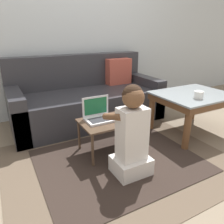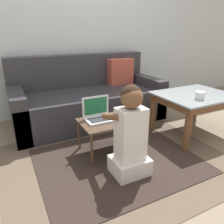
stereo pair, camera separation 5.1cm
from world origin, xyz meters
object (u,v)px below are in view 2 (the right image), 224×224
Objects in this scene: couch at (88,99)px; coffee_table at (194,101)px; computer_mouse at (119,117)px; person_seated at (130,135)px; laptop at (99,116)px; laptop_desk at (108,124)px; cup_on_table at (200,95)px.

couch reaches higher than coffee_table.
computer_mouse is (-0.94, 0.05, -0.05)m from coffee_table.
laptop is at bearing 98.14° from person_seated.
laptop_desk is at bearing -98.97° from couch.
cup_on_table is at bearing -15.06° from laptop.
laptop_desk is 5.60× the size of cup_on_table.
computer_mouse is 1.14× the size of cup_on_table.
coffee_table is at bearing -46.01° from couch.
computer_mouse is at bearing -91.43° from couch.
laptop_desk is (-1.06, 0.05, -0.10)m from coffee_table.
computer_mouse is (0.12, -0.01, 0.05)m from laptop_desk.
person_seated reaches higher than computer_mouse.
coffee_table is 1.12m from person_seated.
couch is 17.42× the size of computer_mouse.
laptop is (-0.21, -0.84, 0.08)m from couch.
coffee_table is at bearing -2.93° from laptop_desk.
person_seated is at bearing -161.81° from coffee_table.
couch reaches higher than laptop.
couch is at bearing 75.98° from laptop.
laptop is (-1.13, 0.11, -0.03)m from coffee_table.
laptop_desk is at bearing 177.07° from coffee_table.
laptop is 0.20m from computer_mouse.
person_seated is at bearing -81.86° from laptop.
couch reaches higher than person_seated.
laptop_desk is 0.12m from laptop.
computer_mouse reaches higher than laptop_desk.
couch is 6.89× the size of laptop.
couch is 0.91m from computer_mouse.
couch is 1.33m from coffee_table.
laptop reaches higher than computer_mouse.
person_seated is (-1.06, -0.35, -0.03)m from coffee_table.
person_seated is (-0.12, -0.40, 0.01)m from computer_mouse.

